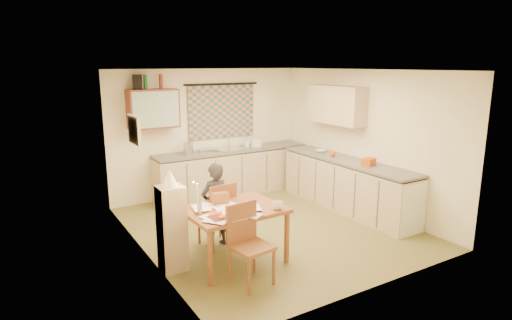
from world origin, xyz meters
TOP-DOWN VIEW (x-y plane):
  - floor at (0.00, 0.00)m, footprint 4.00×4.50m
  - ceiling at (0.00, 0.00)m, footprint 4.00×4.50m
  - wall_back at (0.00, 2.26)m, footprint 4.00×0.02m
  - wall_front at (0.00, -2.26)m, footprint 4.00×0.02m
  - wall_left at (-2.01, 0.00)m, footprint 0.02×4.50m
  - wall_right at (2.01, 0.00)m, footprint 0.02×4.50m
  - window_blind at (0.30, 2.22)m, footprint 1.45×0.03m
  - curtain_rod at (0.30, 2.20)m, footprint 1.60×0.04m
  - wall_cabinet at (-1.15, 2.08)m, footprint 0.90×0.34m
  - wall_cabinet_glass at (-1.15, 1.91)m, footprint 0.84×0.02m
  - upper_cabinet_right at (1.83, 0.55)m, footprint 0.34×1.30m
  - framed_print at (-1.97, 0.40)m, footprint 0.04×0.50m
  - print_canvas at (-1.95, 0.40)m, footprint 0.01×0.42m
  - counter_back at (0.43, 1.95)m, footprint 3.30×0.62m
  - counter_right at (1.70, 0.04)m, footprint 0.62×2.95m
  - stove at (1.70, -1.17)m, footprint 0.56×0.56m
  - sink at (0.35, 1.95)m, footprint 0.61×0.52m
  - tap at (0.41, 2.13)m, footprint 0.03×0.03m
  - dish_rack at (-0.13, 1.95)m, footprint 0.44×0.41m
  - kettle at (-0.55, 1.95)m, footprint 0.22×0.22m
  - mixing_bowl at (0.95, 1.95)m, footprint 0.27×0.27m
  - soap_bottle at (0.74, 2.00)m, footprint 0.09×0.09m
  - bowl at (1.70, 0.79)m, footprint 0.30×0.30m
  - orange_bag at (1.70, -0.47)m, footprint 0.25×0.21m
  - fruit_orange at (1.65, 0.38)m, footprint 0.10×0.10m
  - speaker at (-1.41, 2.08)m, footprint 0.20×0.23m
  - bottle_green at (-1.26, 2.08)m, footprint 0.07×0.07m
  - bottle_brown at (-0.98, 2.08)m, footprint 0.07×0.07m
  - dining_table at (-1.05, -0.78)m, footprint 1.28×0.99m
  - chair_far at (-1.02, -0.19)m, footprint 0.48×0.48m
  - chair_near at (-1.17, -1.40)m, footprint 0.49×0.49m
  - person at (-1.05, -0.20)m, footprint 0.53×0.42m
  - shelf_stand at (-1.84, -0.59)m, footprint 0.32×0.30m
  - lampshade at (-1.84, -0.59)m, footprint 0.20×0.20m
  - letter_rack at (-1.13, -0.55)m, footprint 0.23×0.14m
  - mug at (-0.59, -1.12)m, footprint 0.18×0.18m
  - magazine at (-1.52, -1.05)m, footprint 0.20×0.26m
  - book at (-1.48, -0.92)m, footprint 0.33×0.36m
  - orange_box at (-1.36, -1.08)m, footprint 0.12×0.08m
  - eyeglasses at (-0.89, -1.07)m, footprint 0.14×0.07m
  - candle_holder at (-1.53, -0.77)m, footprint 0.07×0.07m
  - candle at (-1.55, -0.77)m, footprint 0.02×0.02m
  - candle_flame at (-1.58, -0.72)m, footprint 0.02×0.02m
  - papers at (-1.18, -0.88)m, footprint 0.93×0.99m

SIDE VIEW (x-z plane):
  - floor at x=0.00m, z-range -0.02..0.00m
  - chair_far at x=-1.02m, z-range -0.18..0.77m
  - chair_near at x=-1.17m, z-range -0.19..0.79m
  - dining_table at x=-1.05m, z-range 0.00..0.75m
  - stove at x=1.70m, z-range 0.00..0.86m
  - counter_right at x=1.70m, z-range -0.01..0.91m
  - counter_back at x=0.43m, z-range -0.01..0.91m
  - shelf_stand at x=-1.84m, z-range 0.00..1.11m
  - person at x=-1.05m, z-range 0.00..1.23m
  - eyeglasses at x=-0.89m, z-range 0.75..0.77m
  - book at x=-1.48m, z-range 0.75..0.77m
  - papers at x=-1.18m, z-range 0.75..0.77m
  - magazine at x=-1.52m, z-range 0.75..0.77m
  - orange_box at x=-1.36m, z-range 0.75..0.79m
  - mug at x=-0.59m, z-range 0.75..0.86m
  - letter_rack at x=-1.13m, z-range 0.75..0.91m
  - candle_holder at x=-1.53m, z-range 0.75..0.93m
  - sink at x=0.35m, z-range 0.83..0.93m
  - bowl at x=1.70m, z-range 0.92..0.97m
  - dish_rack at x=-0.13m, z-range 0.92..0.98m
  - fruit_orange at x=1.65m, z-range 0.92..1.02m
  - orange_bag at x=1.70m, z-range 0.92..1.04m
  - mixing_bowl at x=0.95m, z-range 0.92..1.08m
  - soap_bottle at x=0.74m, z-range 0.92..1.10m
  - kettle at x=-0.55m, z-range 0.92..1.16m
  - candle at x=-1.55m, z-range 0.93..1.15m
  - tap at x=0.41m, z-range 0.92..1.20m
  - candle_flame at x=-1.58m, z-range 1.15..1.17m
  - lampshade at x=-1.84m, z-range 1.11..1.33m
  - wall_back at x=0.00m, z-range 0.00..2.50m
  - wall_front at x=0.00m, z-range 0.00..2.50m
  - wall_left at x=-2.01m, z-range 0.00..2.50m
  - wall_right at x=2.01m, z-range 0.00..2.50m
  - window_blind at x=0.30m, z-range 1.12..2.17m
  - framed_print at x=-1.97m, z-range 1.50..1.90m
  - print_canvas at x=-1.95m, z-range 1.54..1.86m
  - wall_cabinet at x=-1.15m, z-range 1.45..2.15m
  - wall_cabinet_glass at x=-1.15m, z-range 1.48..2.12m
  - upper_cabinet_right at x=1.83m, z-range 1.50..2.20m
  - curtain_rod at x=0.30m, z-range 2.18..2.22m
  - speaker at x=-1.41m, z-range 2.15..2.41m
  - bottle_green at x=-1.26m, z-range 2.15..2.41m
  - bottle_brown at x=-0.98m, z-range 2.15..2.41m
  - ceiling at x=0.00m, z-range 2.50..2.52m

